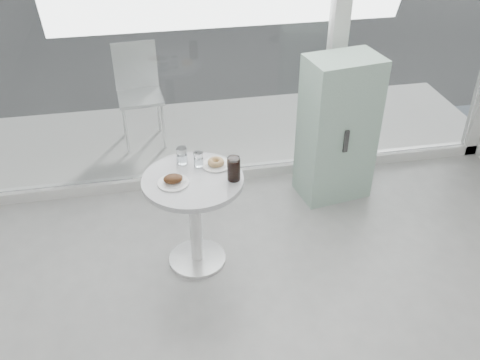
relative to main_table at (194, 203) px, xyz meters
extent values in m
cube|color=white|center=(0.50, 1.10, -0.50)|extent=(5.00, 0.12, 0.10)
cube|color=white|center=(1.40, 1.10, 0.95)|extent=(0.14, 0.14, 3.00)
cube|color=white|center=(-0.27, 1.10, 0.85)|extent=(3.21, 0.02, 2.60)
cube|color=white|center=(2.17, 1.10, 0.85)|extent=(1.41, 0.02, 2.60)
cylinder|color=white|center=(0.00, 0.00, -0.54)|extent=(0.44, 0.44, 0.03)
cylinder|color=white|center=(0.00, 0.00, -0.18)|extent=(0.09, 0.09, 0.70)
cylinder|color=white|center=(0.00, 0.00, 0.20)|extent=(0.72, 0.72, 0.04)
cube|color=silver|center=(0.50, 1.90, -0.53)|extent=(5.60, 1.60, 0.05)
cube|color=#84A893|center=(1.33, 0.70, 0.10)|extent=(0.65, 0.49, 1.29)
cube|color=#333333|center=(1.33, 0.49, 0.10)|extent=(0.04, 0.03, 0.20)
cylinder|color=white|center=(-0.49, 1.68, -0.26)|extent=(0.03, 0.03, 0.49)
cylinder|color=white|center=(-0.12, 1.70, -0.26)|extent=(0.03, 0.03, 0.49)
cylinder|color=white|center=(-0.52, 2.05, -0.26)|extent=(0.03, 0.03, 0.49)
cylinder|color=white|center=(-0.15, 2.07, -0.26)|extent=(0.03, 0.03, 0.49)
cube|color=white|center=(-0.32, 1.87, 0.00)|extent=(0.46, 0.46, 0.03)
cube|color=white|center=(-0.33, 2.08, 0.26)|extent=(0.43, 0.05, 0.49)
cylinder|color=white|center=(-0.14, -0.04, 0.23)|extent=(0.22, 0.22, 0.01)
cube|color=white|center=(-0.12, -0.05, 0.24)|extent=(0.14, 0.14, 0.00)
ellipsoid|color=#3C2210|center=(-0.14, -0.04, 0.26)|extent=(0.13, 0.11, 0.06)
ellipsoid|color=#3C2210|center=(-0.10, -0.02, 0.25)|extent=(0.07, 0.06, 0.04)
cylinder|color=white|center=(0.19, 0.13, 0.23)|extent=(0.21, 0.21, 0.01)
torus|color=#A7834C|center=(0.19, 0.13, 0.25)|extent=(0.12, 0.12, 0.04)
cylinder|color=white|center=(-0.05, 0.21, 0.28)|extent=(0.08, 0.08, 0.13)
cylinder|color=white|center=(-0.05, 0.21, 0.26)|extent=(0.07, 0.07, 0.07)
cylinder|color=white|center=(0.06, 0.15, 0.28)|extent=(0.07, 0.07, 0.11)
cylinder|color=white|center=(0.06, 0.15, 0.25)|extent=(0.06, 0.06, 0.06)
cylinder|color=white|center=(0.28, -0.07, 0.31)|extent=(0.09, 0.09, 0.18)
cylinder|color=black|center=(0.28, -0.07, 0.30)|extent=(0.08, 0.08, 0.16)
camera|label=1|loc=(-0.26, -3.11, 2.31)|focal=40.00mm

